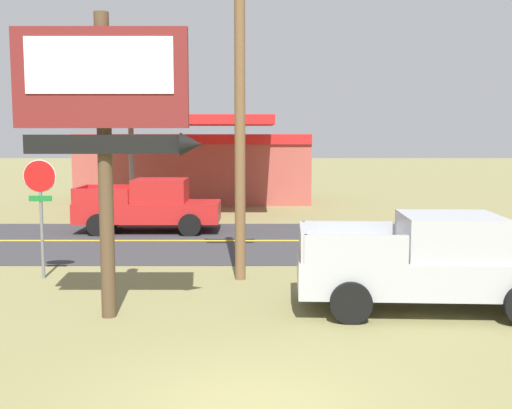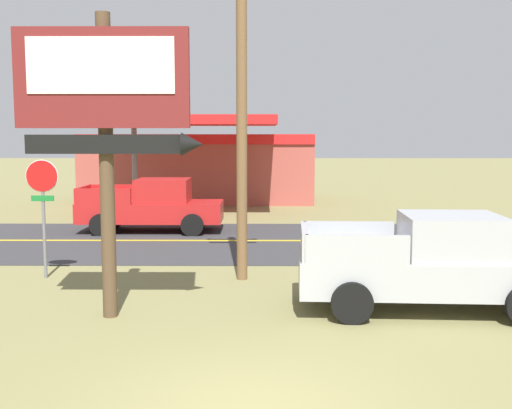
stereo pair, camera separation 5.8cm
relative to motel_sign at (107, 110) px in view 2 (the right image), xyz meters
name	(u,v)px [view 2 (the right image)]	position (x,y,z in m)	size (l,w,h in m)	color
road_asphalt	(257,241)	(2.76, 8.87, -4.00)	(140.00, 8.00, 0.02)	#333335
road_centre_line	(257,241)	(2.76, 8.87, -3.99)	(126.00, 0.20, 0.01)	gold
motel_sign	(107,110)	(0.00, 0.00, 0.00)	(3.49, 0.54, 5.82)	brown
stop_sign	(43,197)	(-2.48, 3.42, -1.99)	(0.80, 0.08, 2.95)	slate
utility_pole	(242,98)	(2.42, 3.33, 0.43)	(1.72, 0.26, 8.34)	brown
gas_station	(200,165)	(-0.41, 21.91, -2.07)	(12.00, 11.50, 4.40)	#A84C42
pickup_silver_parked_on_lawn	(431,264)	(6.33, 0.62, -3.05)	(5.29, 2.44, 1.96)	#A8AAAF
pickup_red_on_road	(153,206)	(-1.07, 10.87, -3.05)	(5.20, 2.24, 1.96)	red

